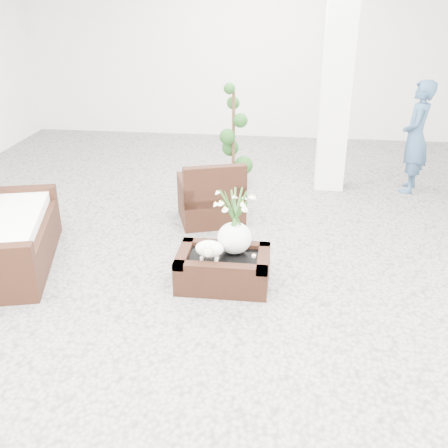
# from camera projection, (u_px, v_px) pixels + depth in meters

# --- Properties ---
(ground) EXTENTS (11.00, 11.00, 0.00)m
(ground) POSITION_uv_depth(u_px,v_px,m) (225.00, 274.00, 5.49)
(ground) COLOR gray
(ground) RESTS_ON ground
(column) EXTENTS (0.40, 0.40, 3.50)m
(column) POSITION_uv_depth(u_px,v_px,m) (338.00, 65.00, 7.15)
(column) COLOR white
(column) RESTS_ON ground
(coffee_table) EXTENTS (0.90, 0.60, 0.31)m
(coffee_table) POSITION_uv_depth(u_px,v_px,m) (223.00, 270.00, 5.25)
(coffee_table) COLOR #351B0F
(coffee_table) RESTS_ON ground
(sheep_figurine) EXTENTS (0.28, 0.23, 0.21)m
(sheep_figurine) POSITION_uv_depth(u_px,v_px,m) (209.00, 251.00, 5.07)
(sheep_figurine) COLOR white
(sheep_figurine) RESTS_ON coffee_table
(planter_narcissus) EXTENTS (0.44, 0.44, 0.80)m
(planter_narcissus) POSITION_uv_depth(u_px,v_px,m) (235.00, 215.00, 5.10)
(planter_narcissus) COLOR white
(planter_narcissus) RESTS_ON coffee_table
(tealight) EXTENTS (0.04, 0.04, 0.03)m
(tealight) POSITION_uv_depth(u_px,v_px,m) (254.00, 256.00, 5.17)
(tealight) COLOR white
(tealight) RESTS_ON coffee_table
(armchair) EXTENTS (0.95, 0.93, 0.81)m
(armchair) POSITION_uv_depth(u_px,v_px,m) (211.00, 190.00, 6.60)
(armchair) COLOR #351B0F
(armchair) RESTS_ON ground
(loveseat) EXTENTS (1.22, 1.82, 0.89)m
(loveseat) POSITION_uv_depth(u_px,v_px,m) (7.00, 227.00, 5.49)
(loveseat) COLOR #351B0F
(loveseat) RESTS_ON ground
(topiary) EXTENTS (0.39, 0.39, 1.47)m
(topiary) POSITION_uv_depth(u_px,v_px,m) (233.00, 136.00, 7.68)
(topiary) COLOR #183E13
(topiary) RESTS_ON ground
(shopper) EXTENTS (0.52, 0.66, 1.58)m
(shopper) POSITION_uv_depth(u_px,v_px,m) (416.00, 137.00, 7.40)
(shopper) COLOR #2F4A69
(shopper) RESTS_ON ground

